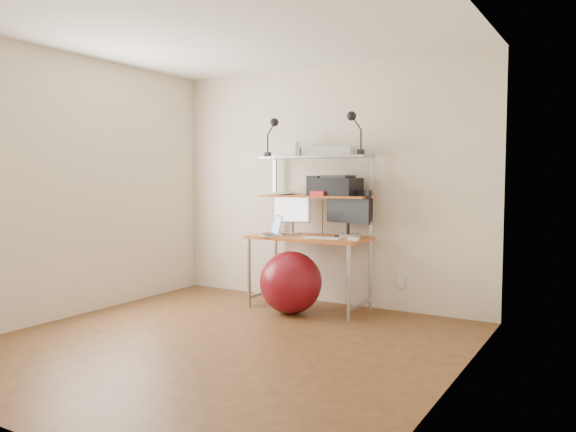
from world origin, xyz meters
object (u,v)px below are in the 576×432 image
at_px(monitor_silver, 292,211).
at_px(printer, 338,186).
at_px(monitor_black, 348,209).
at_px(exercise_ball, 291,282).
at_px(laptop, 273,231).

bearing_deg(monitor_silver, printer, -16.19).
bearing_deg(monitor_black, exercise_ball, -117.23).
distance_m(monitor_black, printer, 0.25).
relative_size(monitor_silver, printer, 0.98).
bearing_deg(monitor_silver, laptop, -123.45).
bearing_deg(monitor_silver, monitor_black, -16.08).
height_order(monitor_black, laptop, monitor_black).
bearing_deg(exercise_ball, monitor_black, 45.19).
height_order(monitor_silver, exercise_ball, monitor_silver).
distance_m(laptop, exercise_ball, 0.57).
distance_m(printer, exercise_ball, 1.07).
distance_m(monitor_silver, printer, 0.59).
bearing_deg(laptop, printer, 70.40).
bearing_deg(printer, exercise_ball, -120.71).
xyz_separation_m(monitor_black, exercise_ball, (-0.42, -0.42, -0.71)).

